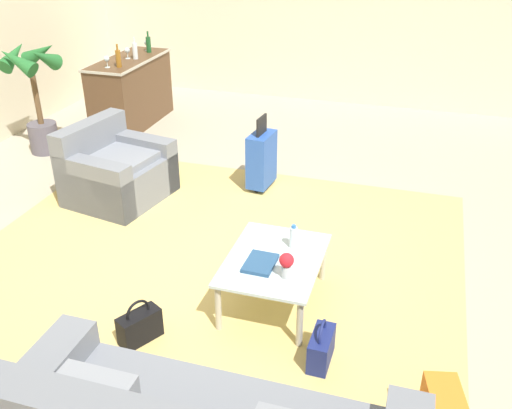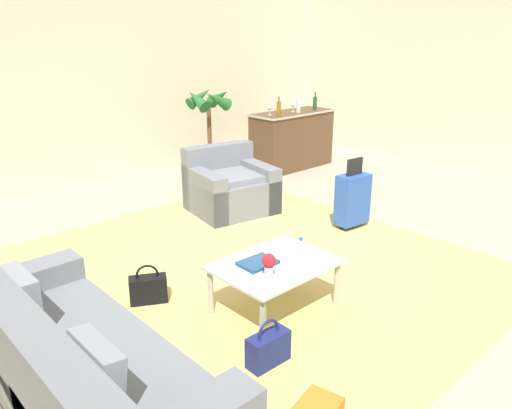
{
  "view_description": "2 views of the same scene",
  "coord_description": "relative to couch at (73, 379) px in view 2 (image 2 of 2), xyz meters",
  "views": [
    {
      "loc": [
        -4.01,
        -1.46,
        2.88
      ],
      "look_at": [
        -0.5,
        -0.38,
        0.94
      ],
      "focal_mm": 40.0,
      "sensor_mm": 36.0,
      "label": 1
    },
    {
      "loc": [
        -3.05,
        -3.12,
        2.25
      ],
      "look_at": [
        -0.5,
        -0.38,
        0.94
      ],
      "focal_mm": 35.0,
      "sensor_mm": 36.0,
      "label": 2
    }
  ],
  "objects": [
    {
      "name": "couch",
      "position": [
        0.0,
        0.0,
        0.0
      ],
      "size": [
        0.85,
        2.24,
        0.84
      ],
      "color": "slate",
      "rests_on": "ground"
    },
    {
      "name": "bar_console",
      "position": [
        5.29,
        3.2,
        0.19
      ],
      "size": [
        1.52,
        0.63,
        0.96
      ],
      "color": "#513823",
      "rests_on": "ground"
    },
    {
      "name": "flower_vase",
      "position": [
        1.57,
        -0.05,
        0.25
      ],
      "size": [
        0.11,
        0.11,
        0.21
      ],
      "color": "#B2B7BC",
      "rests_on": "coffee_table"
    },
    {
      "name": "armchair",
      "position": [
        3.1,
        2.27,
        -0.01
      ],
      "size": [
        1.12,
        1.05,
        0.83
      ],
      "color": "slate",
      "rests_on": "ground"
    },
    {
      "name": "coffee_table_book",
      "position": [
        1.67,
        0.18,
        0.14
      ],
      "size": [
        0.3,
        0.23,
        0.03
      ],
      "primitive_type": "cube",
      "rotation": [
        0.0,
        0.0,
        -0.02
      ],
      "color": "navy",
      "rests_on": "coffee_table"
    },
    {
      "name": "suitcase_blue",
      "position": [
        3.79,
        0.8,
        0.06
      ],
      "size": [
        0.42,
        0.26,
        0.85
      ],
      "color": "#2851AD",
      "rests_on": "ground"
    },
    {
      "name": "ground_plane",
      "position": [
        2.19,
        0.6,
        -0.3
      ],
      "size": [
        12.0,
        12.0,
        0.0
      ],
      "primitive_type": "plane",
      "color": "#A89E89"
    },
    {
      "name": "wine_glass_right_of_centre",
      "position": [
        5.8,
        3.16,
        0.76
      ],
      "size": [
        0.08,
        0.08,
        0.15
      ],
      "color": "silver",
      "rests_on": "bar_console"
    },
    {
      "name": "wine_bottle_amber",
      "position": [
        4.84,
        3.08,
        0.77
      ],
      "size": [
        0.07,
        0.07,
        0.3
      ],
      "color": "brown",
      "rests_on": "bar_console"
    },
    {
      "name": "wall_back",
      "position": [
        2.19,
        4.66,
        1.25
      ],
      "size": [
        10.24,
        0.12,
        3.1
      ],
      "primitive_type": "cube",
      "color": "beige",
      "rests_on": "ground"
    },
    {
      "name": "wall_right",
      "position": [
        7.25,
        0.6,
        1.25
      ],
      "size": [
        0.12,
        8.0,
        3.1
      ],
      "primitive_type": "cube",
      "color": "beige",
      "rests_on": "ground"
    },
    {
      "name": "wine_glass_leftmost",
      "position": [
        4.77,
        3.22,
        0.76
      ],
      "size": [
        0.08,
        0.08,
        0.15
      ],
      "color": "silver",
      "rests_on": "bar_console"
    },
    {
      "name": "coffee_table",
      "position": [
        1.79,
        0.1,
        0.07
      ],
      "size": [
        0.98,
        0.73,
        0.43
      ],
      "color": "silver",
      "rests_on": "ground"
    },
    {
      "name": "wine_bottle_clear",
      "position": [
        5.3,
        3.08,
        0.77
      ],
      "size": [
        0.07,
        0.07,
        0.3
      ],
      "color": "silver",
      "rests_on": "bar_console"
    },
    {
      "name": "area_rug",
      "position": [
        1.59,
        0.8,
        -0.3
      ],
      "size": [
        5.2,
        4.4,
        0.01
      ],
      "primitive_type": "cube",
      "color": "tan",
      "rests_on": "ground"
    },
    {
      "name": "wine_bottle_green",
      "position": [
        5.72,
        3.08,
        0.77
      ],
      "size": [
        0.07,
        0.07,
        0.3
      ],
      "color": "#194C23",
      "rests_on": "bar_console"
    },
    {
      "name": "water_bottle",
      "position": [
        1.99,
        0.0,
        0.22
      ],
      "size": [
        0.06,
        0.06,
        0.2
      ],
      "color": "silver",
      "rests_on": "coffee_table"
    },
    {
      "name": "wine_glass_left_of_centre",
      "position": [
        5.29,
        3.2,
        0.76
      ],
      "size": [
        0.08,
        0.08,
        0.15
      ],
      "color": "silver",
      "rests_on": "bar_console"
    },
    {
      "name": "handbag_black",
      "position": [
        1.06,
        0.92,
        -0.17
      ],
      "size": [
        0.35,
        0.28,
        0.36
      ],
      "color": "black",
      "rests_on": "ground"
    },
    {
      "name": "potted_palm",
      "position": [
        3.99,
        3.8,
        0.5
      ],
      "size": [
        0.64,
        0.64,
        1.43
      ],
      "color": "#514C56",
      "rests_on": "ground"
    },
    {
      "name": "handbag_navy",
      "position": [
        1.23,
        -0.4,
        -0.17
      ],
      "size": [
        0.32,
        0.15,
        0.36
      ],
      "color": "navy",
      "rests_on": "ground"
    }
  ]
}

